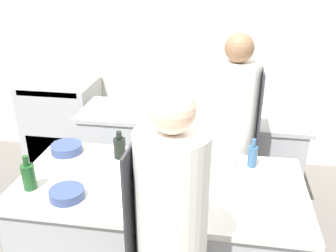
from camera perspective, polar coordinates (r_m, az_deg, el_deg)
name	(u,v)px	position (r m, az deg, el deg)	size (l,w,h in m)	color
wall_back	(193,44)	(4.31, 3.89, 12.35)	(8.00, 0.06, 2.80)	silver
prep_counter	(160,237)	(2.78, -1.21, -16.56)	(1.90, 0.93, 0.93)	#A8AAAF
pass_counter	(190,156)	(3.77, 3.44, -4.58)	(2.16, 0.64, 0.93)	#A8AAAF
oven_range	(63,122)	(4.62, -15.68, 0.56)	(0.81, 0.64, 1.00)	#A8AAAF
chef_at_stove	(233,140)	(3.17, 9.82, -2.15)	(0.38, 0.37, 1.78)	black
bottle_olive_oil	(120,147)	(2.77, -7.38, -3.22)	(0.09, 0.09, 0.21)	black
bottle_vinegar	(253,155)	(2.70, 12.76, -4.40)	(0.07, 0.07, 0.21)	#2D5175
bottle_wine	(221,180)	(2.31, 8.09, -8.13)	(0.08, 0.08, 0.31)	silver
bottle_cooking_oil	(29,176)	(2.54, -20.48, -7.12)	(0.08, 0.08, 0.24)	#19471E
bowl_mixing_large	(222,160)	(2.71, 8.22, -5.08)	(0.21, 0.21, 0.08)	white
bowl_prep_small	(67,148)	(2.94, -15.20, -3.31)	(0.23, 0.23, 0.07)	navy
bowl_ceramic_blue	(67,194)	(2.41, -15.16, -9.91)	(0.22, 0.22, 0.06)	navy
cutting_board	(256,188)	(2.49, 13.28, -9.24)	(0.37, 0.27, 0.01)	white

